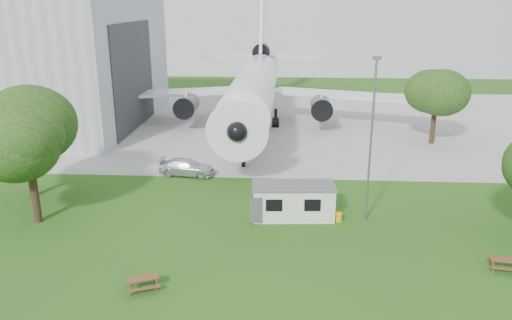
# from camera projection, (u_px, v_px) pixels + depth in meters

# --- Properties ---
(ground) EXTENTS (160.00, 160.00, 0.00)m
(ground) POSITION_uv_depth(u_px,v_px,m) (251.00, 257.00, 32.01)
(ground) COLOR #346A1A
(concrete_apron) EXTENTS (120.00, 46.00, 0.03)m
(concrete_apron) POSITION_uv_depth(u_px,v_px,m) (270.00, 121.00, 68.14)
(concrete_apron) COLOR #B7B7B2
(concrete_apron) RESTS_ON ground
(airliner) EXTENTS (46.36, 47.73, 17.69)m
(airliner) POSITION_uv_depth(u_px,v_px,m) (255.00, 85.00, 64.62)
(airliner) COLOR white
(airliner) RESTS_ON ground
(site_cabin) EXTENTS (6.84, 3.12, 2.62)m
(site_cabin) POSITION_uv_depth(u_px,v_px,m) (293.00, 201.00, 37.55)
(site_cabin) COLOR silver
(site_cabin) RESTS_ON ground
(picnic_west) EXTENTS (2.23, 2.06, 0.76)m
(picnic_west) POSITION_uv_depth(u_px,v_px,m) (143.00, 290.00, 28.39)
(picnic_west) COLOR brown
(picnic_west) RESTS_ON ground
(picnic_east) EXTENTS (2.03, 1.79, 0.76)m
(picnic_east) POSITION_uv_depth(u_px,v_px,m) (504.00, 270.00, 30.41)
(picnic_east) COLOR brown
(picnic_east) RESTS_ON ground
(lamp_mast) EXTENTS (0.16, 0.16, 12.00)m
(lamp_mast) POSITION_uv_depth(u_px,v_px,m) (371.00, 143.00, 35.61)
(lamp_mast) COLOR slate
(lamp_mast) RESTS_ON ground
(tree_west_big) EXTENTS (7.91, 7.91, 10.23)m
(tree_west_big) POSITION_uv_depth(u_px,v_px,m) (23.00, 124.00, 40.12)
(tree_west_big) COLOR #382619
(tree_west_big) RESTS_ON ground
(tree_west_small) EXTENTS (6.02, 6.02, 9.10)m
(tree_west_small) POSITION_uv_depth(u_px,v_px,m) (27.00, 143.00, 35.32)
(tree_west_small) COLOR #382619
(tree_west_small) RESTS_ON ground
(tree_far_apron) EXTENTS (6.49, 6.49, 8.82)m
(tree_far_apron) POSITION_uv_depth(u_px,v_px,m) (436.00, 96.00, 55.96)
(tree_far_apron) COLOR #382619
(tree_far_apron) RESTS_ON ground
(car_apron_van) EXTENTS (5.45, 2.74, 1.52)m
(car_apron_van) POSITION_uv_depth(u_px,v_px,m) (187.00, 167.00, 46.93)
(car_apron_van) COLOR silver
(car_apron_van) RESTS_ON ground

